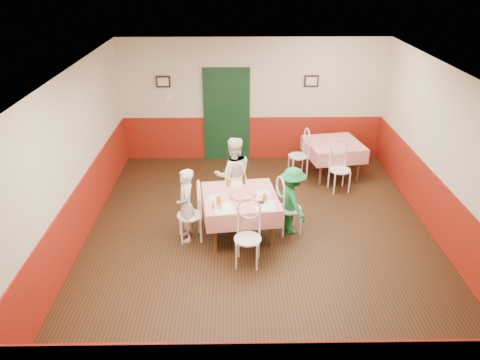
{
  "coord_description": "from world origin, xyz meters",
  "views": [
    {
      "loc": [
        -0.45,
        -6.87,
        4.36
      ],
      "look_at": [
        -0.35,
        0.04,
        1.05
      ],
      "focal_mm": 35.0,
      "sensor_mm": 36.0,
      "label": 1
    }
  ],
  "objects_px": {
    "main_table": "(240,216)",
    "diner_far": "(233,175)",
    "glass_b": "(265,198)",
    "beer_bottle": "(244,179)",
    "chair_right": "(289,209)",
    "chair_far": "(234,190)",
    "chair_second_a": "(298,156)",
    "glass_a": "(219,201)",
    "pizza": "(242,196)",
    "diner_left": "(186,206)",
    "glass_c": "(229,182)",
    "diner_right": "(292,201)",
    "second_table": "(332,159)",
    "chair_second_b": "(340,170)",
    "wallet": "(260,202)",
    "chair_near": "(248,239)",
    "chair_left": "(190,215)"
  },
  "relations": [
    {
      "from": "main_table",
      "to": "diner_far",
      "type": "height_order",
      "value": "diner_far"
    },
    {
      "from": "main_table",
      "to": "glass_b",
      "type": "xyz_separation_m",
      "value": [
        0.4,
        -0.2,
        0.45
      ]
    },
    {
      "from": "beer_bottle",
      "to": "chair_right",
      "type": "bearing_deg",
      "value": -23.22
    },
    {
      "from": "chair_far",
      "to": "chair_second_a",
      "type": "distance_m",
      "value": 2.13
    },
    {
      "from": "glass_a",
      "to": "chair_far",
      "type": "bearing_deg",
      "value": 78.35
    },
    {
      "from": "pizza",
      "to": "diner_left",
      "type": "xyz_separation_m",
      "value": [
        -0.93,
        -0.09,
        -0.13
      ]
    },
    {
      "from": "chair_second_a",
      "to": "glass_a",
      "type": "height_order",
      "value": "glass_a"
    },
    {
      "from": "chair_right",
      "to": "glass_b",
      "type": "xyz_separation_m",
      "value": [
        -0.45,
        -0.3,
        0.38
      ]
    },
    {
      "from": "glass_c",
      "to": "diner_right",
      "type": "bearing_deg",
      "value": -14.55
    },
    {
      "from": "main_table",
      "to": "beer_bottle",
      "type": "relative_size",
      "value": 6.17
    },
    {
      "from": "chair_far",
      "to": "glass_a",
      "type": "height_order",
      "value": "glass_a"
    },
    {
      "from": "chair_right",
      "to": "main_table",
      "type": "bearing_deg",
      "value": 81.83
    },
    {
      "from": "second_table",
      "to": "diner_far",
      "type": "relative_size",
      "value": 0.77
    },
    {
      "from": "diner_right",
      "to": "chair_second_b",
      "type": "bearing_deg",
      "value": -56.47
    },
    {
      "from": "chair_second_b",
      "to": "pizza",
      "type": "height_order",
      "value": "chair_second_b"
    },
    {
      "from": "pizza",
      "to": "wallet",
      "type": "relative_size",
      "value": 3.7
    },
    {
      "from": "chair_near",
      "to": "glass_a",
      "type": "height_order",
      "value": "glass_a"
    },
    {
      "from": "main_table",
      "to": "second_table",
      "type": "distance_m",
      "value": 3.19
    },
    {
      "from": "chair_left",
      "to": "chair_right",
      "type": "bearing_deg",
      "value": 86.42
    },
    {
      "from": "chair_left",
      "to": "chair_far",
      "type": "bearing_deg",
      "value": 131.42
    },
    {
      "from": "second_table",
      "to": "diner_left",
      "type": "height_order",
      "value": "diner_left"
    },
    {
      "from": "glass_b",
      "to": "diner_left",
      "type": "xyz_separation_m",
      "value": [
        -1.29,
        0.09,
        -0.18
      ]
    },
    {
      "from": "chair_second_b",
      "to": "diner_far",
      "type": "height_order",
      "value": "diner_far"
    },
    {
      "from": "chair_near",
      "to": "diner_right",
      "type": "height_order",
      "value": "diner_right"
    },
    {
      "from": "beer_bottle",
      "to": "chair_second_a",
      "type": "bearing_deg",
      "value": 58.46
    },
    {
      "from": "glass_c",
      "to": "beer_bottle",
      "type": "bearing_deg",
      "value": 9.2
    },
    {
      "from": "chair_left",
      "to": "diner_far",
      "type": "height_order",
      "value": "diner_far"
    },
    {
      "from": "chair_second_a",
      "to": "diner_right",
      "type": "xyz_separation_m",
      "value": [
        -0.41,
        -2.33,
        0.15
      ]
    },
    {
      "from": "chair_far",
      "to": "glass_b",
      "type": "distance_m",
      "value": 1.22
    },
    {
      "from": "glass_a",
      "to": "beer_bottle",
      "type": "xyz_separation_m",
      "value": [
        0.41,
        0.74,
        0.03
      ]
    },
    {
      "from": "chair_far",
      "to": "wallet",
      "type": "bearing_deg",
      "value": 102.15
    },
    {
      "from": "chair_near",
      "to": "diner_far",
      "type": "distance_m",
      "value": 1.77
    },
    {
      "from": "second_table",
      "to": "glass_b",
      "type": "bearing_deg",
      "value": -122.11
    },
    {
      "from": "diner_left",
      "to": "diner_far",
      "type": "xyz_separation_m",
      "value": [
        0.78,
        1.0,
        0.09
      ]
    },
    {
      "from": "main_table",
      "to": "beer_bottle",
      "type": "xyz_separation_m",
      "value": [
        0.07,
        0.44,
        0.48
      ]
    },
    {
      "from": "chair_left",
      "to": "chair_far",
      "type": "xyz_separation_m",
      "value": [
        0.74,
        0.95,
        0.0
      ]
    },
    {
      "from": "glass_c",
      "to": "diner_right",
      "type": "relative_size",
      "value": 0.12
    },
    {
      "from": "second_table",
      "to": "diner_right",
      "type": "distance_m",
      "value": 2.61
    },
    {
      "from": "chair_far",
      "to": "second_table",
      "type": "bearing_deg",
      "value": -152.62
    },
    {
      "from": "wallet",
      "to": "diner_far",
      "type": "height_order",
      "value": "diner_far"
    },
    {
      "from": "chair_left",
      "to": "chair_second_a",
      "type": "height_order",
      "value": "same"
    },
    {
      "from": "glass_b",
      "to": "diner_right",
      "type": "distance_m",
      "value": 0.63
    },
    {
      "from": "glass_c",
      "to": "wallet",
      "type": "relative_size",
      "value": 1.33
    },
    {
      "from": "chair_second_a",
      "to": "pizza",
      "type": "height_order",
      "value": "chair_second_a"
    },
    {
      "from": "diner_left",
      "to": "diner_right",
      "type": "height_order",
      "value": "diner_left"
    },
    {
      "from": "chair_second_b",
      "to": "chair_right",
      "type": "bearing_deg",
      "value": -137.48
    },
    {
      "from": "glass_b",
      "to": "glass_c",
      "type": "height_order",
      "value": "glass_c"
    },
    {
      "from": "beer_bottle",
      "to": "chair_second_b",
      "type": "bearing_deg",
      "value": 32.36
    },
    {
      "from": "diner_left",
      "to": "pizza",
      "type": "bearing_deg",
      "value": 87.0
    },
    {
      "from": "diner_far",
      "to": "diner_right",
      "type": "distance_m",
      "value": 1.28
    }
  ]
}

